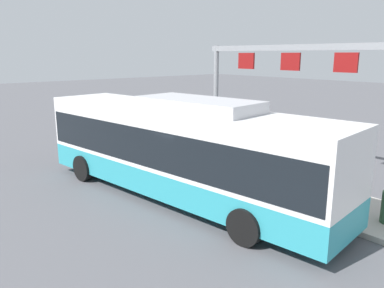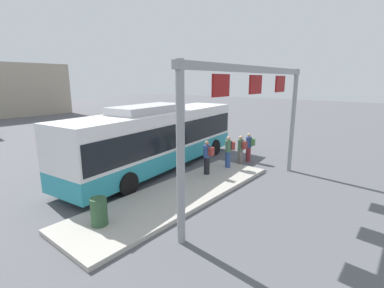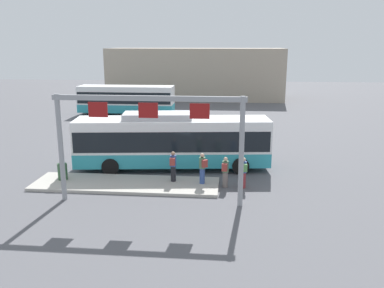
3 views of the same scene
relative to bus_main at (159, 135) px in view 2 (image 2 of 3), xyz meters
name	(u,v)px [view 2 (image 2 of 3)]	position (x,y,z in m)	size (l,w,h in m)	color
ground_plane	(160,168)	(0.01, 0.00, -1.81)	(120.00, 120.00, 0.00)	#56565B
platform_curb	(180,194)	(-2.09, -3.30, -1.73)	(10.00, 2.80, 0.16)	#B2ADA3
bus_main	(159,135)	(0.00, 0.00, 0.00)	(11.83, 3.85, 3.46)	teal
person_boarding	(249,147)	(4.21, -3.09, -0.92)	(0.39, 0.56, 1.67)	maroon
person_waiting_near	(241,150)	(3.26, -3.09, -0.92)	(0.40, 0.57, 1.67)	slate
person_waiting_mid	(229,151)	(2.04, -3.05, -0.76)	(0.54, 0.60, 1.67)	#334C8C
person_waiting_far	(207,157)	(0.44, -2.84, -0.76)	(0.35, 0.53, 1.67)	black
platform_sign_gantry	(255,105)	(-0.29, -5.56, 1.92)	(8.97, 0.24, 5.20)	gray
trash_bin	(99,212)	(-5.69, -3.08, -1.20)	(0.52, 0.52, 0.90)	#2D5133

